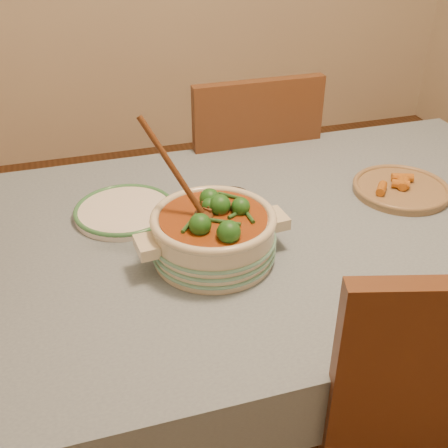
# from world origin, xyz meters

# --- Properties ---
(floor) EXTENTS (4.50, 4.50, 0.00)m
(floor) POSITION_xyz_m (0.00, 0.00, 0.00)
(floor) COLOR #472814
(floor) RESTS_ON ground
(dining_table) EXTENTS (1.68, 1.08, 0.76)m
(dining_table) POSITION_xyz_m (0.00, 0.00, 0.66)
(dining_table) COLOR brown
(dining_table) RESTS_ON floor
(stew_casserole) EXTENTS (0.38, 0.32, 0.36)m
(stew_casserole) POSITION_xyz_m (-0.25, -0.09, 0.83)
(stew_casserole) COLOR beige
(stew_casserole) RESTS_ON dining_table
(white_plate) EXTENTS (0.32, 0.32, 0.02)m
(white_plate) POSITION_xyz_m (-0.43, 0.18, 0.77)
(white_plate) COLOR white
(white_plate) RESTS_ON dining_table
(condiment_bowl) EXTENTS (0.11, 0.11, 0.05)m
(condiment_bowl) POSITION_xyz_m (-0.14, 0.11, 0.79)
(condiment_bowl) COLOR black
(condiment_bowl) RESTS_ON dining_table
(fried_plate) EXTENTS (0.36, 0.36, 0.05)m
(fried_plate) POSITION_xyz_m (0.37, 0.06, 0.77)
(fried_plate) COLOR #937951
(fried_plate) RESTS_ON dining_table
(chair_far) EXTENTS (0.46, 0.46, 0.98)m
(chair_far) POSITION_xyz_m (0.09, 0.64, 0.56)
(chair_far) COLOR #57351A
(chair_far) RESTS_ON floor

